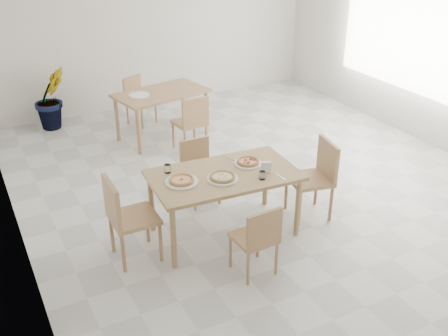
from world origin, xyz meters
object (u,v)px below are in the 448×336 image
main_table (224,180)px  chair_back_s (192,120)px  second_table (161,98)px  chair_west (125,214)px  tumbler_a (168,169)px  tumbler_b (262,175)px  chair_east (317,173)px  napkin_holder (266,168)px  plate_pepperoni (248,163)px  plate_margherita (182,182)px  plate_empty (139,95)px  pizza_margherita (182,180)px  potted_plant (51,98)px  chair_south (258,236)px  chair_north (198,166)px  plate_mushroom (222,179)px  pizza_mushroom (222,177)px  chair_back_n (137,97)px  pizza_pepperoni (248,162)px

main_table → chair_back_s: bearing=78.2°
second_table → chair_west: bearing=-129.3°
tumbler_a → tumbler_b: (0.82, -0.60, -0.00)m
second_table → chair_back_s: 0.76m
chair_east → napkin_holder: 0.78m
plate_pepperoni → tumbler_b: size_ratio=3.41×
plate_margherita → napkin_holder: napkin_holder is taller
plate_pepperoni → plate_empty: same height
pizza_margherita → potted_plant: (-0.54, 4.05, -0.27)m
chair_south → pizza_margherita: size_ratio=2.53×
chair_east → chair_north: bearing=-120.7°
plate_mushroom → chair_back_s: 2.37m
chair_north → chair_back_s: (0.52, 1.32, 0.04)m
main_table → napkin_holder: bearing=-20.6°
main_table → pizza_mushroom: pizza_mushroom is taller
main_table → plate_empty: size_ratio=5.20×
plate_empty → potted_plant: potted_plant is taller
napkin_holder → potted_plant: 4.51m
potted_plant → pizza_mushroom: bearing=-77.2°
plate_margherita → tumbler_a: tumbler_a is taller
chair_south → chair_back_s: 3.03m
chair_north → second_table: bearing=79.9°
chair_south → tumbler_a: 1.26m
chair_north → pizza_mushroom: pizza_mushroom is taller
plate_margherita → plate_empty: same height
main_table → pizza_mushroom: (-0.08, -0.11, 0.11)m
chair_south → plate_mushroom: bearing=-90.9°
tumbler_a → plate_pepperoni: bearing=-14.7°
pizza_mushroom → chair_east: bearing=-1.5°
chair_south → chair_west: chair_west is taller
chair_north → plate_pepperoni: size_ratio=2.56×
chair_back_s → pizza_mushroom: bearing=68.2°
chair_back_n → potted_plant: (-1.30, 0.46, 0.05)m
plate_margherita → napkin_holder: (0.89, -0.21, 0.05)m
main_table → plate_margherita: plate_margherita is taller
napkin_holder → second_table: bearing=112.6°
chair_east → pizza_pepperoni: (-0.80, 0.22, 0.24)m
pizza_margherita → plate_empty: (0.54, 2.82, -0.02)m
main_table → plate_mushroom: bearing=-121.0°
pizza_mushroom → tumbler_a: tumbler_a is taller
chair_west → pizza_pepperoni: bearing=-88.1°
chair_south → plate_empty: chair_south is taller
chair_east → tumbler_b: (-0.85, -0.15, 0.25)m
chair_west → chair_north: bearing=-56.0°
chair_north → plate_empty: size_ratio=2.50×
main_table → napkin_holder: size_ratio=12.90×
chair_east → pizza_margherita: size_ratio=3.01×
tumbler_b → chair_south: bearing=-124.2°
pizza_pepperoni → tumbler_a: size_ratio=2.91×
chair_west → pizza_mushroom: (1.03, -0.15, 0.24)m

